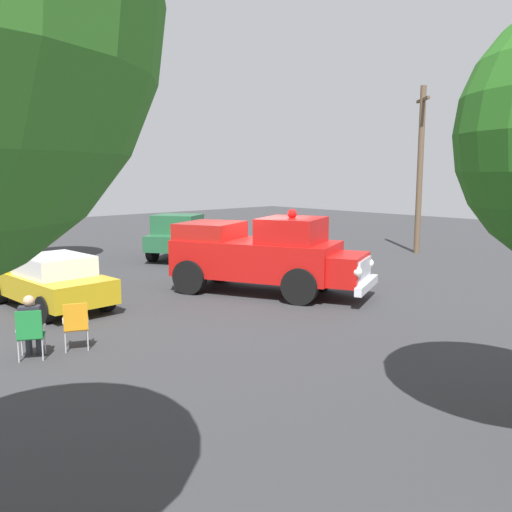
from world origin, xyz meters
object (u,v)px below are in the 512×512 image
vintage_fire_truck (263,254)px  lawn_chair_near_truck (30,331)px  spectator_standing (267,240)px  classic_hot_rod (49,280)px  spectator_seated (31,324)px  parked_pickup (186,234)px  traffic_cone (297,268)px  utility_pole (420,168)px  oak_tree_left (32,153)px  lawn_chair_by_car (76,323)px

vintage_fire_truck → lawn_chair_near_truck: 7.69m
spectator_standing → classic_hot_rod: bearing=97.0°
spectator_seated → spectator_standing: (5.04, -11.31, 0.27)m
parked_pickup → traffic_cone: parked_pickup is taller
spectator_seated → traffic_cone: bearing=-77.2°
spectator_standing → traffic_cone: (-2.72, 1.14, -0.66)m
spectator_seated → utility_pole: 18.88m
vintage_fire_truck → traffic_cone: 3.04m
vintage_fire_truck → classic_hot_rod: bearing=64.1°
vintage_fire_truck → utility_pole: 11.35m
classic_hot_rod → oak_tree_left: 8.80m
oak_tree_left → traffic_cone: oak_tree_left is taller
traffic_cone → classic_hot_rod: bearing=79.1°
lawn_chair_by_car → oak_tree_left: 12.77m
vintage_fire_truck → parked_pickup: 7.91m
spectator_standing → spectator_seated: bearing=114.0°
lawn_chair_by_car → spectator_standing: spectator_standing is taller
parked_pickup → spectator_seated: size_ratio=3.89×
lawn_chair_near_truck → vintage_fire_truck: bearing=-79.9°
lawn_chair_by_car → utility_pole: 18.08m
classic_hot_rod → spectator_standing: spectator_standing is taller
vintage_fire_truck → utility_pole: utility_pole is taller
vintage_fire_truck → spectator_standing: vintage_fire_truck is taller
classic_hot_rod → traffic_cone: classic_hot_rod is taller
oak_tree_left → traffic_cone: (-9.14, -5.56, -4.08)m
classic_hot_rod → vintage_fire_truck: bearing=-115.9°
lawn_chair_by_car → spectator_seated: size_ratio=0.79×
lawn_chair_by_car → spectator_seated: bearing=80.1°
lawn_chair_by_car → parked_pickup: bearing=-45.8°
classic_hot_rod → spectator_standing: bearing=-83.0°
vintage_fire_truck → parked_pickup: vintage_fire_truck is taller
lawn_chair_near_truck → utility_pole: size_ratio=0.14×
lawn_chair_by_car → utility_pole: size_ratio=0.14×
lawn_chair_near_truck → oak_tree_left: 13.04m
oak_tree_left → traffic_cone: 11.45m
parked_pickup → traffic_cone: (-6.41, -0.19, -0.68)m
oak_tree_left → traffic_cone: bearing=-148.7°
parked_pickup → spectator_standing: (-3.69, -1.32, -0.02)m
lawn_chair_near_truck → oak_tree_left: size_ratio=0.16×
lawn_chair_by_car → spectator_seated: spectator_seated is taller
vintage_fire_truck → classic_hot_rod: size_ratio=1.42×
lawn_chair_by_car → spectator_standing: size_ratio=0.61×
vintage_fire_truck → spectator_seated: vintage_fire_truck is taller
classic_hot_rod → utility_pole: 16.78m
parked_pickup → classic_hot_rod: bearing=121.1°
vintage_fire_truck → spectator_seated: (-1.22, 7.48, -0.50)m
parked_pickup → spectator_standing: 3.92m
vintage_fire_truck → classic_hot_rod: (2.66, 5.49, -0.45)m
classic_hot_rod → parked_pickup: parked_pickup is taller
vintage_fire_truck → lawn_chair_by_car: bearing=101.7°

